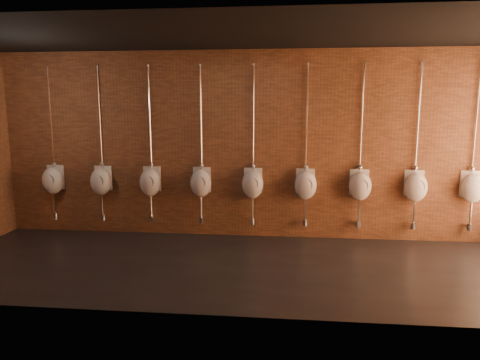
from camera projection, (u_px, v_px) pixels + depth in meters
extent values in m
plane|color=black|center=(232.00, 266.00, 6.14)|extent=(8.50, 8.50, 0.00)
cube|color=black|center=(231.00, 34.00, 5.60)|extent=(8.50, 3.00, 0.04)
cube|color=brown|center=(242.00, 146.00, 7.34)|extent=(8.50, 0.04, 3.20)
cube|color=brown|center=(214.00, 171.00, 4.40)|extent=(8.50, 0.04, 3.20)
ellipsoid|color=white|center=(52.00, 181.00, 7.64)|extent=(0.40, 0.36, 0.49)
cube|color=white|center=(56.00, 177.00, 7.76)|extent=(0.32, 0.07, 0.44)
cylinder|color=gray|center=(49.00, 180.00, 7.52)|extent=(0.22, 0.04, 0.21)
cylinder|color=white|center=(51.00, 117.00, 7.56)|extent=(0.03, 0.03, 1.75)
sphere|color=white|center=(54.00, 163.00, 7.68)|extent=(0.09, 0.09, 0.09)
cylinder|color=white|center=(47.00, 66.00, 7.41)|extent=(0.06, 0.06, 0.01)
cylinder|color=white|center=(54.00, 202.00, 7.71)|extent=(0.04, 0.04, 0.41)
cylinder|color=white|center=(55.00, 216.00, 7.75)|extent=(0.09, 0.09, 0.12)
cylinder|color=white|center=(57.00, 215.00, 7.83)|extent=(0.04, 0.16, 0.04)
ellipsoid|color=white|center=(101.00, 182.00, 7.56)|extent=(0.40, 0.36, 0.49)
cube|color=white|center=(103.00, 178.00, 7.67)|extent=(0.32, 0.07, 0.44)
cylinder|color=gray|center=(98.00, 181.00, 7.43)|extent=(0.22, 0.04, 0.21)
cylinder|color=white|center=(100.00, 117.00, 7.47)|extent=(0.03, 0.03, 1.75)
sphere|color=white|center=(102.00, 164.00, 7.60)|extent=(0.09, 0.09, 0.09)
cylinder|color=white|center=(97.00, 66.00, 7.32)|extent=(0.06, 0.06, 0.01)
cylinder|color=white|center=(102.00, 203.00, 7.62)|extent=(0.04, 0.04, 0.41)
cylinder|color=white|center=(103.00, 217.00, 7.66)|extent=(0.09, 0.09, 0.12)
cylinder|color=white|center=(105.00, 216.00, 7.74)|extent=(0.04, 0.16, 0.04)
ellipsoid|color=white|center=(150.00, 182.00, 7.47)|extent=(0.40, 0.36, 0.49)
cube|color=white|center=(152.00, 179.00, 7.58)|extent=(0.32, 0.07, 0.44)
cylinder|color=gray|center=(148.00, 182.00, 7.34)|extent=(0.22, 0.04, 0.21)
cylinder|color=white|center=(150.00, 118.00, 7.38)|extent=(0.03, 0.03, 1.75)
sphere|color=white|center=(151.00, 165.00, 7.51)|extent=(0.09, 0.09, 0.09)
cylinder|color=white|center=(148.00, 65.00, 7.24)|extent=(0.06, 0.06, 0.01)
cylinder|color=white|center=(151.00, 204.00, 7.53)|extent=(0.04, 0.04, 0.41)
cylinder|color=white|center=(151.00, 219.00, 7.58)|extent=(0.09, 0.09, 0.12)
cylinder|color=white|center=(153.00, 217.00, 7.66)|extent=(0.04, 0.16, 0.04)
ellipsoid|color=white|center=(201.00, 183.00, 7.38)|extent=(0.40, 0.36, 0.49)
cube|color=white|center=(202.00, 179.00, 7.49)|extent=(0.32, 0.07, 0.44)
cylinder|color=gray|center=(199.00, 183.00, 7.26)|extent=(0.22, 0.04, 0.21)
cylinder|color=white|center=(201.00, 118.00, 7.29)|extent=(0.03, 0.03, 1.75)
sphere|color=white|center=(201.00, 165.00, 7.42)|extent=(0.09, 0.09, 0.09)
cylinder|color=white|center=(200.00, 65.00, 7.15)|extent=(0.06, 0.06, 0.01)
cylinder|color=white|center=(201.00, 205.00, 7.44)|extent=(0.04, 0.04, 0.41)
cylinder|color=white|center=(201.00, 220.00, 7.49)|extent=(0.09, 0.09, 0.12)
cylinder|color=white|center=(202.00, 219.00, 7.57)|extent=(0.04, 0.16, 0.04)
ellipsoid|color=white|center=(253.00, 184.00, 7.29)|extent=(0.40, 0.36, 0.49)
cube|color=white|center=(253.00, 180.00, 7.40)|extent=(0.32, 0.07, 0.44)
cylinder|color=gray|center=(252.00, 184.00, 7.17)|extent=(0.22, 0.04, 0.21)
cylinder|color=white|center=(253.00, 118.00, 7.20)|extent=(0.03, 0.03, 1.75)
sphere|color=white|center=(253.00, 166.00, 7.33)|extent=(0.09, 0.09, 0.09)
cylinder|color=white|center=(254.00, 64.00, 7.06)|extent=(0.06, 0.06, 0.01)
cylinder|color=white|center=(252.00, 206.00, 7.36)|extent=(0.04, 0.04, 0.41)
cylinder|color=white|center=(252.00, 221.00, 7.40)|extent=(0.09, 0.09, 0.12)
cylinder|color=white|center=(253.00, 220.00, 7.48)|extent=(0.04, 0.16, 0.04)
ellipsoid|color=white|center=(306.00, 185.00, 7.20)|extent=(0.40, 0.36, 0.49)
cube|color=white|center=(305.00, 181.00, 7.31)|extent=(0.32, 0.07, 0.44)
cylinder|color=gray|center=(306.00, 185.00, 7.08)|extent=(0.22, 0.04, 0.21)
cylinder|color=white|center=(307.00, 118.00, 7.12)|extent=(0.03, 0.03, 1.75)
sphere|color=white|center=(306.00, 167.00, 7.24)|extent=(0.09, 0.09, 0.09)
cylinder|color=white|center=(308.00, 64.00, 6.97)|extent=(0.06, 0.06, 0.01)
cylinder|color=white|center=(305.00, 208.00, 7.27)|extent=(0.04, 0.04, 0.41)
cylinder|color=white|center=(305.00, 223.00, 7.31)|extent=(0.09, 0.09, 0.12)
cylinder|color=white|center=(304.00, 221.00, 7.39)|extent=(0.04, 0.16, 0.04)
ellipsoid|color=white|center=(360.00, 186.00, 7.12)|extent=(0.40, 0.36, 0.49)
cube|color=white|center=(359.00, 182.00, 7.23)|extent=(0.32, 0.07, 0.44)
cylinder|color=gray|center=(361.00, 186.00, 6.99)|extent=(0.22, 0.04, 0.21)
cylinder|color=white|center=(362.00, 118.00, 7.03)|extent=(0.03, 0.03, 1.75)
sphere|color=white|center=(360.00, 167.00, 7.16)|extent=(0.09, 0.09, 0.09)
cylinder|color=white|center=(365.00, 63.00, 6.88)|extent=(0.06, 0.06, 0.01)
cylinder|color=white|center=(359.00, 209.00, 7.18)|extent=(0.04, 0.04, 0.41)
cylinder|color=white|center=(358.00, 224.00, 7.22)|extent=(0.09, 0.09, 0.12)
cylinder|color=white|center=(357.00, 223.00, 7.30)|extent=(0.04, 0.16, 0.04)
ellipsoid|color=white|center=(416.00, 187.00, 7.03)|extent=(0.40, 0.36, 0.49)
cube|color=white|center=(414.00, 183.00, 7.14)|extent=(0.32, 0.07, 0.44)
cylinder|color=gray|center=(418.00, 187.00, 6.90)|extent=(0.22, 0.04, 0.21)
cylinder|color=white|center=(419.00, 118.00, 6.94)|extent=(0.03, 0.03, 1.75)
sphere|color=white|center=(415.00, 168.00, 7.07)|extent=(0.09, 0.09, 0.09)
cylinder|color=white|center=(422.00, 63.00, 6.79)|extent=(0.06, 0.06, 0.01)
cylinder|color=white|center=(414.00, 210.00, 7.09)|extent=(0.04, 0.04, 0.41)
cylinder|color=white|center=(413.00, 225.00, 7.14)|extent=(0.09, 0.09, 0.12)
cylinder|color=white|center=(412.00, 224.00, 7.22)|extent=(0.04, 0.16, 0.04)
ellipsoid|color=white|center=(473.00, 188.00, 6.94)|extent=(0.40, 0.36, 0.49)
cube|color=white|center=(470.00, 184.00, 7.05)|extent=(0.32, 0.07, 0.44)
cylinder|color=gray|center=(476.00, 188.00, 6.82)|extent=(0.22, 0.04, 0.21)
cylinder|color=white|center=(476.00, 118.00, 6.85)|extent=(0.03, 0.03, 1.75)
sphere|color=white|center=(472.00, 169.00, 6.98)|extent=(0.09, 0.09, 0.09)
cylinder|color=white|center=(471.00, 211.00, 7.00)|extent=(0.04, 0.04, 0.41)
cylinder|color=white|center=(469.00, 227.00, 7.05)|extent=(0.09, 0.09, 0.12)
cylinder|color=white|center=(467.00, 226.00, 7.13)|extent=(0.04, 0.16, 0.04)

